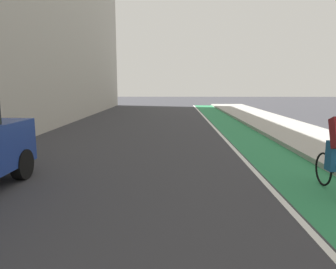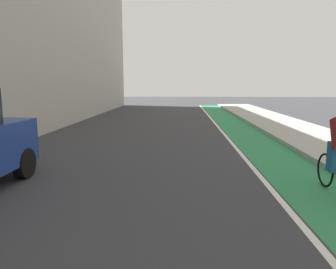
% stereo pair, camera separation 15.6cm
% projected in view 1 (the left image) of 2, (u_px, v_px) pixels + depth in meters
% --- Properties ---
extents(ground_plane, '(84.23, 84.23, 0.00)m').
position_uv_depth(ground_plane, '(148.00, 152.00, 9.58)').
color(ground_plane, '#38383D').
extents(bike_lane_paint, '(1.60, 38.29, 0.00)m').
position_uv_depth(bike_lane_paint, '(251.00, 140.00, 11.48)').
color(bike_lane_paint, '#2D8451').
rests_on(bike_lane_paint, ground).
extents(lane_divider_stripe, '(0.12, 38.29, 0.00)m').
position_uv_depth(lane_divider_stripe, '(226.00, 140.00, 11.50)').
color(lane_divider_stripe, white).
rests_on(lane_divider_stripe, ground).
extents(sidewalk_right, '(2.96, 38.29, 0.14)m').
position_uv_depth(sidewalk_right, '(313.00, 139.00, 11.43)').
color(sidewalk_right, '#A8A59E').
rests_on(sidewalk_right, ground).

